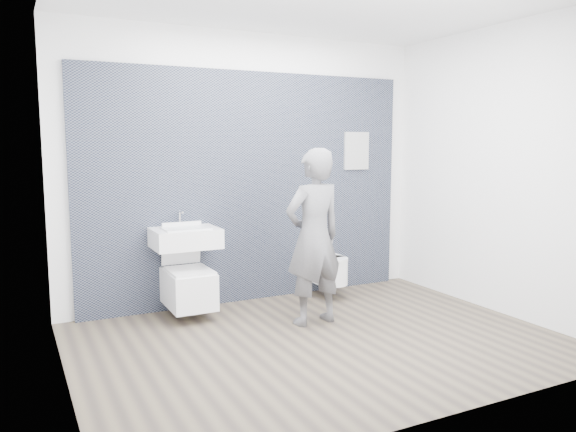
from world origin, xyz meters
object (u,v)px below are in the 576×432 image
washbasin (185,237)px  toilet_square (188,286)px  visitor (314,237)px  toilet_rounded (328,269)px

washbasin → toilet_square: washbasin is taller
visitor → toilet_square: bearing=-41.6°
toilet_square → toilet_rounded: (1.57, 0.02, -0.00)m
visitor → washbasin: bearing=-43.8°
toilet_square → toilet_rounded: size_ratio=1.48×
washbasin → visitor: bearing=-37.7°
toilet_rounded → visitor: (-0.59, -0.72, 0.51)m
washbasin → toilet_rounded: size_ratio=1.15×
toilet_square → visitor: visitor is taller
washbasin → toilet_rounded: 1.64m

